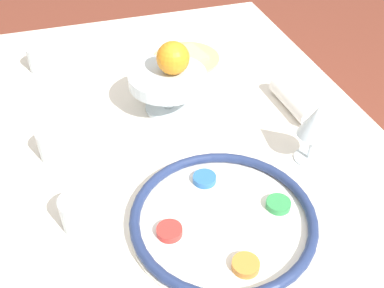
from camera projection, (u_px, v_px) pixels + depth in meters
The scene contains 10 objects.
dining_table at pixel (187, 245), 1.28m from camera, with size 1.41×0.93×0.76m.
seder_plate at pixel (225, 218), 0.85m from camera, with size 0.35×0.35×0.03m.
wine_glass at pixel (316, 122), 0.93m from camera, with size 0.07×0.07×0.14m.
fruit_stand at pixel (166, 82), 1.09m from camera, with size 0.19×0.19×0.10m.
orange_fruit at pixel (173, 58), 1.05m from camera, with size 0.08×0.08×0.08m.
bread_plate at pixel (186, 58), 1.32m from camera, with size 0.20×0.20×0.02m.
napkin_roll at pixel (293, 100), 1.12m from camera, with size 0.17×0.06×0.05m.
cup_near at pixel (40, 58), 1.27m from camera, with size 0.07×0.07×0.07m.
cup_mid at pixel (54, 144), 0.98m from camera, with size 0.07×0.07×0.07m.
cup_far at pixel (79, 213), 0.83m from camera, with size 0.07×0.07×0.07m.
Camera 1 is at (-0.76, 0.22, 1.43)m, focal length 42.00 mm.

